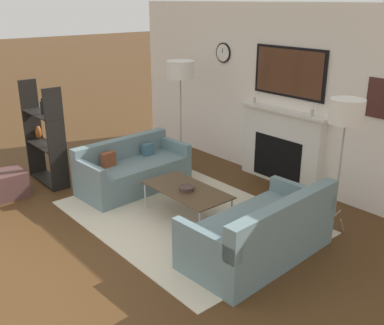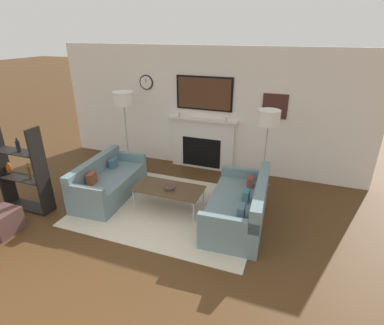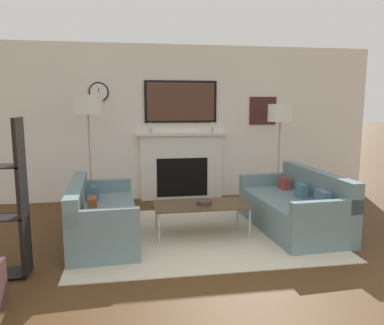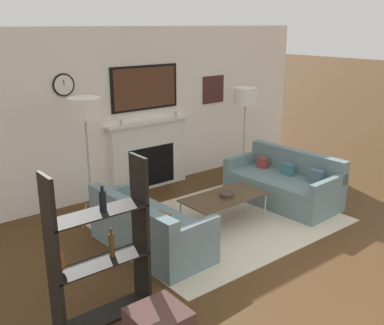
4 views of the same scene
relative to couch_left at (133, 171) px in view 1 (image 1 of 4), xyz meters
name	(u,v)px [view 1 (image 1 of 4)]	position (x,y,z in m)	size (l,w,h in m)	color
fireplace_wall	(288,105)	(1.28, 2.00, 0.95)	(7.07, 0.28, 2.70)	white
area_rug	(187,217)	(1.28, 0.00, -0.27)	(3.18, 2.37, 0.01)	beige
couch_left	(133,171)	(0.00, 0.00, 0.00)	(0.87, 1.70, 0.74)	slate
couch_right	(260,235)	(2.56, 0.00, 0.01)	(0.97, 1.80, 0.80)	slate
coffee_table	(187,191)	(1.28, 0.01, 0.11)	(1.22, 0.62, 0.40)	#4C3823
decorative_bowl	(187,188)	(1.31, -0.02, 0.16)	(0.21, 0.21, 0.06)	#45312B
floor_lamp_left	(180,71)	(-0.22, 1.12, 1.38)	(0.44, 0.44, 1.82)	#9E998E
floor_lamp_right	(346,113)	(2.77, 1.12, 1.25)	(0.40, 0.40, 1.69)	#9E998E
shelf_unit	(44,137)	(-1.11, -0.86, 0.46)	(0.94, 0.28, 1.56)	black
ottoman	(8,184)	(-0.93, -1.56, -0.09)	(0.47, 0.47, 0.38)	#4F312D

